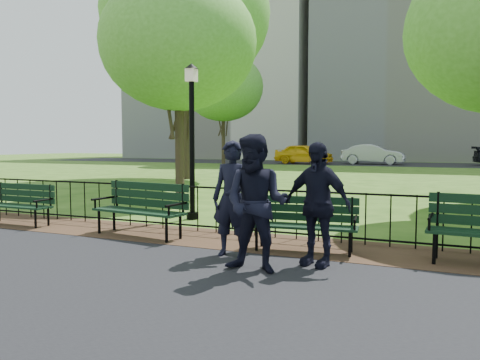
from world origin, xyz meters
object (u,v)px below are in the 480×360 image
at_px(taxi, 304,154).
at_px(person_left, 233,199).
at_px(park_bench_left_a, 142,203).
at_px(sedan_silver, 373,154).
at_px(park_bench_left_b, 20,200).
at_px(tree_far_w, 223,87).
at_px(person_mid, 256,204).
at_px(person_right, 317,204).
at_px(park_bench_main, 283,215).
at_px(lamppost, 192,135).
at_px(tree_mid_w, 186,16).
at_px(tree_near_w, 179,44).

bearing_deg(taxi, person_left, -161.72).
height_order(park_bench_left_a, sedan_silver, sedan_silver).
relative_size(park_bench_left_b, sedan_silver, 0.33).
xyz_separation_m(tree_far_w, taxi, (5.45, 4.42, -5.36)).
relative_size(person_mid, person_right, 1.06).
relative_size(park_bench_main, taxi, 0.37).
bearing_deg(person_mid, person_left, 134.20).
relative_size(tree_far_w, taxi, 1.82).
xyz_separation_m(person_left, sedan_silver, (-2.25, 33.34, -0.05)).
relative_size(park_bench_left_a, lamppost, 0.56).
xyz_separation_m(person_mid, sedan_silver, (-2.90, 34.02, -0.09)).
bearing_deg(sedan_silver, taxi, 102.76).
bearing_deg(sedan_silver, park_bench_left_b, 175.21).
bearing_deg(park_bench_left_a, person_left, -12.23).
bearing_deg(taxi, tree_far_w, 133.71).
xyz_separation_m(park_bench_main, lamppost, (-2.88, 2.21, 1.32)).
bearing_deg(person_mid, park_bench_left_b, 166.77).
bearing_deg(park_bench_left_b, sedan_silver, 85.08).
xyz_separation_m(lamppost, tree_mid_w, (-6.18, 10.59, 5.89)).
relative_size(tree_far_w, person_right, 5.15).
xyz_separation_m(person_right, sedan_silver, (-3.55, 33.36, -0.04)).
relative_size(person_right, taxi, 0.35).
xyz_separation_m(person_left, person_mid, (0.65, -0.68, 0.04)).
bearing_deg(park_bench_left_a, park_bench_main, 4.93).
xyz_separation_m(park_bench_left_a, park_bench_left_b, (-3.10, -0.02, -0.08)).
bearing_deg(person_right, tree_mid_w, 141.24).
xyz_separation_m(tree_far_w, sedan_silver, (10.99, 5.62, -5.37)).
relative_size(lamppost, person_left, 1.99).
bearing_deg(tree_mid_w, taxi, 87.93).
height_order(tree_mid_w, tree_far_w, tree_mid_w).
distance_m(tree_mid_w, person_mid, 18.18).
relative_size(park_bench_left_b, person_left, 0.94).
bearing_deg(tree_near_w, person_right, -47.92).
bearing_deg(lamppost, park_bench_left_b, -145.16).
xyz_separation_m(tree_mid_w, taxi, (0.68, 18.67, -6.95)).
distance_m(park_bench_left_a, person_mid, 3.23).
xyz_separation_m(park_bench_left_a, person_left, (2.20, -0.80, 0.27)).
height_order(tree_mid_w, taxi, tree_mid_w).
distance_m(park_bench_main, person_right, 1.03).
bearing_deg(park_bench_main, park_bench_left_b, 172.52).
relative_size(park_bench_left_b, tree_far_w, 0.19).
bearing_deg(tree_near_w, person_mid, -53.41).
bearing_deg(tree_mid_w, person_mid, -57.17).
height_order(person_right, taxi, person_right).
bearing_deg(lamppost, sedan_silver, 89.92).
distance_m(park_bench_left_b, lamppost, 3.91).
relative_size(tree_far_w, sedan_silver, 1.78).
bearing_deg(tree_far_w, person_right, -62.32).
height_order(park_bench_left_a, lamppost, lamppost).
bearing_deg(park_bench_main, tree_mid_w, 118.98).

